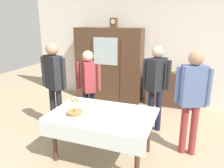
# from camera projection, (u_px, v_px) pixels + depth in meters

# --- Properties ---
(ground_plane) EXTENTS (12.00, 12.00, 0.00)m
(ground_plane) POSITION_uv_depth(u_px,v_px,m) (108.00, 149.00, 3.77)
(ground_plane) COLOR tan
(ground_plane) RESTS_ON ground
(back_wall) EXTENTS (6.40, 0.10, 2.70)m
(back_wall) POSITION_uv_depth(u_px,v_px,m) (145.00, 50.00, 5.78)
(back_wall) COLOR silver
(back_wall) RESTS_ON ground
(dining_table) EXTENTS (1.57, 1.02, 0.74)m
(dining_table) POSITION_uv_depth(u_px,v_px,m) (102.00, 120.00, 3.38)
(dining_table) COLOR #4C3321
(dining_table) RESTS_ON ground
(wall_cabinet) EXTENTS (1.79, 0.46, 1.91)m
(wall_cabinet) POSITION_uv_depth(u_px,v_px,m) (109.00, 64.00, 5.93)
(wall_cabinet) COLOR #4C3321
(wall_cabinet) RESTS_ON ground
(mantel_clock) EXTENTS (0.18, 0.11, 0.24)m
(mantel_clock) POSITION_uv_depth(u_px,v_px,m) (114.00, 23.00, 5.58)
(mantel_clock) COLOR brown
(mantel_clock) RESTS_ON wall_cabinet
(bookshelf_low) EXTENTS (1.19, 0.35, 0.87)m
(bookshelf_low) POSITION_uv_depth(u_px,v_px,m) (170.00, 89.00, 5.57)
(bookshelf_low) COLOR #4C3321
(bookshelf_low) RESTS_ON ground
(book_stack) EXTENTS (0.17, 0.23, 0.05)m
(book_stack) POSITION_uv_depth(u_px,v_px,m) (172.00, 71.00, 5.44)
(book_stack) COLOR #3D754C
(book_stack) RESTS_ON bookshelf_low
(tea_cup_far_left) EXTENTS (0.13, 0.13, 0.06)m
(tea_cup_far_left) POSITION_uv_depth(u_px,v_px,m) (117.00, 121.00, 3.07)
(tea_cup_far_left) COLOR white
(tea_cup_far_left) RESTS_ON dining_table
(tea_cup_front_edge) EXTENTS (0.13, 0.13, 0.06)m
(tea_cup_front_edge) POSITION_uv_depth(u_px,v_px,m) (132.00, 115.00, 3.23)
(tea_cup_front_edge) COLOR white
(tea_cup_front_edge) RESTS_ON dining_table
(tea_cup_center) EXTENTS (0.13, 0.13, 0.06)m
(tea_cup_center) POSITION_uv_depth(u_px,v_px,m) (112.00, 107.00, 3.54)
(tea_cup_center) COLOR white
(tea_cup_center) RESTS_ON dining_table
(tea_cup_near_left) EXTENTS (0.13, 0.13, 0.06)m
(tea_cup_near_left) POSITION_uv_depth(u_px,v_px,m) (83.00, 105.00, 3.64)
(tea_cup_near_left) COLOR white
(tea_cup_near_left) RESTS_ON dining_table
(tea_cup_mid_right) EXTENTS (0.13, 0.13, 0.06)m
(tea_cup_mid_right) POSITION_uv_depth(u_px,v_px,m) (93.00, 116.00, 3.22)
(tea_cup_mid_right) COLOR white
(tea_cup_mid_right) RESTS_ON dining_table
(bread_basket) EXTENTS (0.24, 0.24, 0.16)m
(bread_basket) POSITION_uv_depth(u_px,v_px,m) (75.00, 112.00, 3.32)
(bread_basket) COLOR #9E7542
(bread_basket) RESTS_ON dining_table
(pastry_plate) EXTENTS (0.28, 0.28, 0.05)m
(pastry_plate) POSITION_uv_depth(u_px,v_px,m) (75.00, 101.00, 3.86)
(pastry_plate) COLOR white
(pastry_plate) RESTS_ON dining_table
(spoon_front_edge) EXTENTS (0.12, 0.02, 0.01)m
(spoon_front_edge) POSITION_uv_depth(u_px,v_px,m) (141.00, 128.00, 2.90)
(spoon_front_edge) COLOR silver
(spoon_front_edge) RESTS_ON dining_table
(spoon_far_left) EXTENTS (0.12, 0.02, 0.01)m
(spoon_far_left) POSITION_uv_depth(u_px,v_px,m) (83.00, 121.00, 3.11)
(spoon_far_left) COLOR silver
(spoon_far_left) RESTS_ON dining_table
(person_behind_table_left) EXTENTS (0.52, 0.41, 1.55)m
(person_behind_table_left) POSITION_uv_depth(u_px,v_px,m) (89.00, 82.00, 4.31)
(person_behind_table_left) COLOR #191E38
(person_behind_table_left) RESTS_ON ground
(person_behind_table_right) EXTENTS (0.52, 0.41, 1.66)m
(person_behind_table_right) POSITION_uv_depth(u_px,v_px,m) (156.00, 80.00, 4.17)
(person_behind_table_right) COLOR #191E38
(person_behind_table_right) RESTS_ON ground
(person_beside_shelf) EXTENTS (0.52, 0.33, 1.69)m
(person_beside_shelf) POSITION_uv_depth(u_px,v_px,m) (192.00, 93.00, 3.38)
(person_beside_shelf) COLOR #933338
(person_beside_shelf) RESTS_ON ground
(person_by_cabinet) EXTENTS (0.52, 0.33, 1.71)m
(person_by_cabinet) POSITION_uv_depth(u_px,v_px,m) (54.00, 78.00, 4.18)
(person_by_cabinet) COLOR #232328
(person_by_cabinet) RESTS_ON ground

